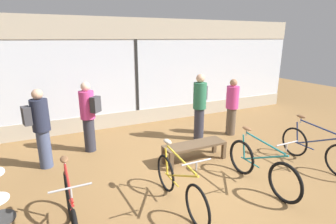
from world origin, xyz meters
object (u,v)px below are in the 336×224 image
(bicycle_far_left, at_px, (72,213))
(customer_near_bench, at_px, (41,127))
(customer_mid_floor, at_px, (88,115))
(bicycle_far_right, at_px, (315,148))
(customer_near_rack, at_px, (200,105))
(bicycle_left, at_px, (179,185))
(bicycle_right, at_px, (261,167))
(display_bench, at_px, (195,147))
(customer_by_window, at_px, (232,106))

(bicycle_far_left, distance_m, customer_near_bench, 2.48)
(customer_mid_floor, relative_size, customer_near_bench, 1.00)
(bicycle_far_right, height_order, customer_near_bench, customer_near_bench)
(bicycle_far_right, distance_m, customer_near_rack, 2.80)
(bicycle_left, height_order, customer_near_bench, customer_near_bench)
(customer_near_rack, bearing_deg, bicycle_right, -95.30)
(bicycle_far_right, distance_m, customer_near_bench, 5.74)
(display_bench, distance_m, customer_near_rack, 1.47)
(bicycle_left, height_order, customer_near_rack, customer_near_rack)
(customer_by_window, bearing_deg, customer_mid_floor, 171.70)
(bicycle_right, bearing_deg, customer_by_window, 62.83)
(bicycle_far_right, xyz_separation_m, customer_by_window, (-0.43, 2.26, 0.44))
(customer_by_window, distance_m, customer_mid_floor, 3.79)
(bicycle_far_left, height_order, bicycle_left, bicycle_far_left)
(bicycle_right, bearing_deg, bicycle_far_left, 178.75)
(bicycle_right, relative_size, display_bench, 1.25)
(display_bench, xyz_separation_m, customer_near_rack, (0.79, 1.08, 0.61))
(display_bench, height_order, customer_mid_floor, customer_mid_floor)
(customer_mid_floor, bearing_deg, customer_near_rack, -9.55)
(bicycle_far_left, relative_size, display_bench, 1.26)
(bicycle_far_right, height_order, customer_mid_floor, customer_mid_floor)
(display_bench, bearing_deg, customer_mid_floor, 141.90)
(bicycle_far_left, distance_m, display_bench, 2.99)
(customer_by_window, relative_size, customer_mid_floor, 0.94)
(bicycle_left, relative_size, customer_by_window, 1.10)
(bicycle_right, height_order, bicycle_far_right, bicycle_right)
(bicycle_far_left, xyz_separation_m, display_bench, (2.69, 1.32, -0.07))
(bicycle_far_left, xyz_separation_m, bicycle_far_right, (4.90, 0.05, -0.02))
(bicycle_right, bearing_deg, customer_mid_floor, 130.79)
(display_bench, distance_m, customer_by_window, 2.10)
(customer_near_rack, relative_size, customer_mid_floor, 1.05)
(bicycle_right, bearing_deg, bicycle_far_right, 4.29)
(bicycle_left, distance_m, display_bench, 1.66)
(customer_by_window, height_order, customer_mid_floor, customer_mid_floor)
(bicycle_right, height_order, customer_by_window, customer_by_window)
(bicycle_far_left, bearing_deg, customer_by_window, 27.35)
(bicycle_left, bearing_deg, bicycle_right, -3.74)
(bicycle_right, xyz_separation_m, display_bench, (-0.56, 1.39, -0.05))
(customer_mid_floor, xyz_separation_m, customer_near_bench, (-1.02, -0.44, -0.00))
(bicycle_left, bearing_deg, bicycle_far_left, -178.76)
(display_bench, bearing_deg, customer_by_window, 29.20)
(bicycle_left, relative_size, display_bench, 1.23)
(customer_near_rack, relative_size, customer_by_window, 1.12)
(bicycle_far_left, distance_m, bicycle_right, 3.25)
(bicycle_left, relative_size, bicycle_far_right, 0.99)
(bicycle_right, xyz_separation_m, customer_mid_floor, (-2.53, 2.93, 0.52))
(display_bench, height_order, customer_near_bench, customer_near_bench)
(customer_near_bench, bearing_deg, bicycle_right, -35.05)
(customer_near_bench, bearing_deg, customer_by_window, -1.25)
(customer_mid_floor, bearing_deg, bicycle_right, -49.21)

